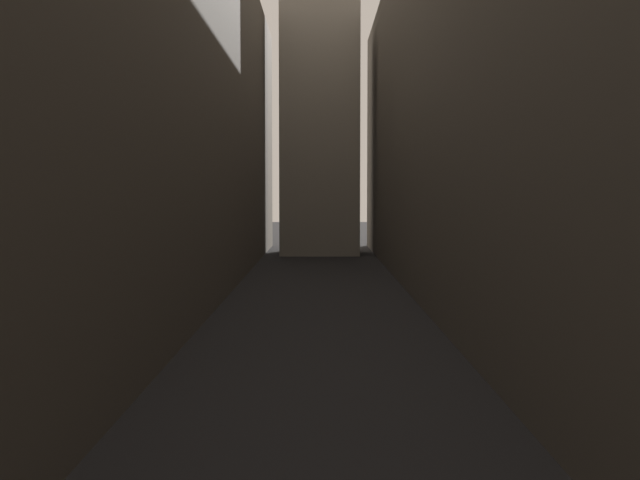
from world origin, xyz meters
name	(u,v)px	position (x,y,z in m)	size (l,w,h in m)	color
ground_plane	(321,321)	(0.00, 48.00, 0.00)	(264.00, 264.00, 0.00)	#232326
building_block_left	(66,77)	(-12.72, 50.00, 11.94)	(14.43, 108.00, 23.87)	#60594F
building_block_right	(557,80)	(11.75, 50.00, 11.80)	(12.50, 108.00, 23.60)	#60594F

